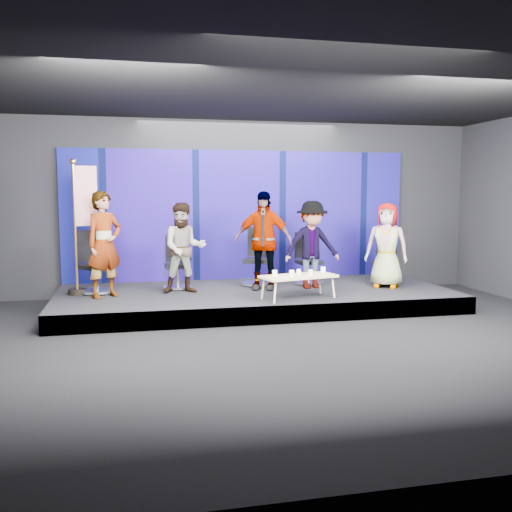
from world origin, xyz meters
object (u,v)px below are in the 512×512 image
(chair_e, at_px, (385,267))
(coffee_table, at_px, (298,277))
(chair_c, at_px, (258,266))
(chair_a, at_px, (94,273))
(panelist_a, at_px, (104,245))
(panelist_e, at_px, (387,245))
(mug_c, at_px, (299,272))
(mug_e, at_px, (323,270))
(panelist_b, at_px, (184,248))
(panelist_d, at_px, (312,245))
(mug_b, at_px, (292,273))
(mug_d, at_px, (311,272))
(panelist_c, at_px, (263,241))
(chair_d, at_px, (308,267))
(mug_a, at_px, (275,273))
(chair_b, at_px, (177,271))
(flag_stand, at_px, (82,223))

(chair_e, distance_m, coffee_table, 2.42)
(chair_c, xyz_separation_m, coffee_table, (0.35, -1.50, -0.00))
(chair_a, distance_m, panelist_a, 0.73)
(panelist_e, relative_size, mug_c, 17.80)
(chair_e, height_order, mug_e, chair_e)
(panelist_b, xyz_separation_m, panelist_e, (3.71, -0.23, -0.01))
(chair_a, bearing_deg, panelist_b, -47.94)
(chair_e, bearing_deg, chair_a, -147.22)
(panelist_d, distance_m, mug_b, 1.29)
(panelist_e, xyz_separation_m, coffee_table, (-1.92, -0.72, -0.43))
(mug_d, bearing_deg, panelist_c, 119.36)
(panelist_c, relative_size, coffee_table, 1.32)
(mug_d, bearing_deg, panelist_d, 70.90)
(chair_a, xyz_separation_m, mug_d, (3.55, -1.30, 0.07))
(panelist_c, distance_m, chair_d, 1.23)
(mug_b, bearing_deg, chair_d, 63.42)
(panelist_d, relative_size, mug_b, 15.87)
(panelist_c, bearing_deg, mug_e, -19.77)
(mug_b, height_order, mug_d, mug_b)
(chair_c, relative_size, mug_d, 11.98)
(coffee_table, bearing_deg, panelist_d, 60.34)
(panelist_d, relative_size, mug_a, 16.41)
(panelist_b, relative_size, mug_d, 17.23)
(panelist_a, distance_m, mug_d, 3.48)
(chair_e, distance_m, mug_c, 2.36)
(panelist_c, height_order, mug_d, panelist_c)
(chair_b, distance_m, panelist_b, 0.69)
(chair_b, xyz_separation_m, chair_d, (2.51, 0.00, 0.00))
(chair_b, height_order, mug_d, chair_b)
(chair_e, bearing_deg, mug_b, -116.84)
(panelist_a, bearing_deg, chair_d, -26.41)
(chair_a, height_order, mug_c, chair_a)
(panelist_a, bearing_deg, coffee_table, -50.43)
(mug_e, bearing_deg, mug_d, -140.82)
(chair_c, distance_m, mug_e, 1.54)
(mug_a, xyz_separation_m, mug_d, (0.61, -0.01, -0.00))
(panelist_e, bearing_deg, mug_a, -128.66)
(chair_a, bearing_deg, chair_d, -33.52)
(flag_stand, bearing_deg, panelist_e, -8.85)
(panelist_a, xyz_separation_m, mug_d, (3.34, -0.84, -0.46))
(chair_c, bearing_deg, panelist_c, -70.97)
(chair_d, distance_m, mug_b, 1.72)
(chair_d, height_order, mug_c, chair_d)
(panelist_b, xyz_separation_m, mug_d, (2.00, -0.97, -0.36))
(chair_a, height_order, panelist_c, panelist_c)
(coffee_table, height_order, mug_a, mug_a)
(panelist_d, distance_m, mug_c, 1.07)
(panelist_e, distance_m, flag_stand, 5.47)
(flag_stand, bearing_deg, mug_e, -17.40)
(mug_e, bearing_deg, chair_d, 84.64)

